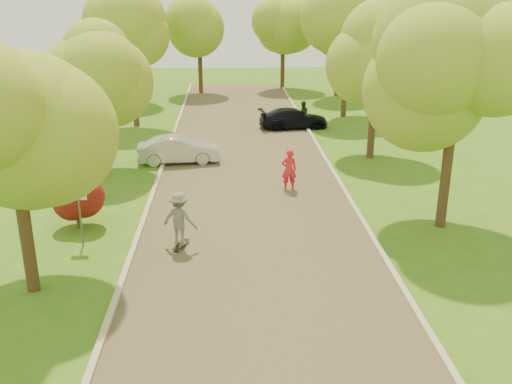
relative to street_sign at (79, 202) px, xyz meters
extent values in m
plane|color=#356F1A|center=(5.80, -4.00, -1.56)|extent=(100.00, 100.00, 0.00)
cube|color=#4C4438|center=(5.80, 4.00, -1.56)|extent=(8.00, 60.00, 0.01)
cube|color=#B2AD9E|center=(1.75, 4.00, -1.50)|extent=(0.18, 60.00, 0.12)
cube|color=#B2AD9E|center=(9.85, 4.00, -1.50)|extent=(0.18, 60.00, 0.12)
cylinder|color=#59595E|center=(0.00, 0.00, -0.56)|extent=(0.06, 0.06, 2.00)
cube|color=white|center=(0.00, 0.00, 0.34)|extent=(0.55, 0.04, 0.55)
cylinder|color=#382619|center=(-0.50, 1.50, -1.21)|extent=(0.12, 0.12, 0.70)
sphere|color=#590F0F|center=(-0.50, 1.50, -0.46)|extent=(1.70, 1.70, 1.70)
cylinder|color=#382619|center=(-0.70, -3.00, 0.24)|extent=(0.36, 0.36, 3.60)
sphere|color=olive|center=(-0.70, -3.00, 3.42)|extent=(4.60, 4.60, 4.60)
sphere|color=olive|center=(-0.01, -3.00, 4.11)|extent=(3.45, 3.45, 3.45)
cylinder|color=#382619|center=(-1.20, 8.00, 0.01)|extent=(0.36, 0.36, 3.15)
sphere|color=olive|center=(-1.20, 8.00, 2.85)|extent=(4.20, 4.20, 4.20)
sphere|color=olive|center=(-0.57, 8.00, 3.48)|extent=(3.15, 3.15, 3.15)
cylinder|color=#382619|center=(-0.80, 18.00, 0.35)|extent=(0.36, 0.36, 3.83)
sphere|color=olive|center=(-0.80, 18.00, 3.70)|extent=(4.80, 4.80, 4.80)
sphere|color=olive|center=(-0.08, 18.00, 4.42)|extent=(3.60, 3.60, 3.60)
cylinder|color=#382619|center=(12.60, 1.00, 0.35)|extent=(0.36, 0.36, 3.83)
sphere|color=olive|center=(12.60, 1.00, 3.76)|extent=(5.00, 5.00, 5.00)
sphere|color=olive|center=(13.35, 1.00, 4.51)|extent=(3.75, 3.75, 3.75)
cylinder|color=#382619|center=(12.20, 10.00, 0.12)|extent=(0.36, 0.36, 3.38)
sphere|color=olive|center=(12.20, 10.00, 3.13)|extent=(4.40, 4.40, 4.40)
sphere|color=olive|center=(12.86, 10.00, 3.79)|extent=(3.30, 3.30, 3.30)
cylinder|color=#382619|center=(12.80, 20.00, 0.46)|extent=(0.36, 0.36, 4.05)
sphere|color=olive|center=(12.80, 20.00, 4.05)|extent=(5.20, 5.20, 5.20)
sphere|color=olive|center=(13.58, 20.00, 4.83)|extent=(3.90, 3.90, 3.90)
cylinder|color=#382619|center=(-3.20, 26.00, 0.24)|extent=(0.36, 0.36, 3.60)
sphere|color=olive|center=(-3.20, 26.00, 3.54)|extent=(5.00, 5.00, 5.00)
sphere|color=olive|center=(-2.45, 26.00, 4.29)|extent=(3.75, 3.75, 3.75)
cylinder|color=#382619|center=(13.80, 28.00, 0.35)|extent=(0.36, 0.36, 3.83)
sphere|color=olive|center=(13.80, 28.00, 3.76)|extent=(5.00, 5.00, 5.00)
sphere|color=olive|center=(14.55, 28.00, 4.51)|extent=(3.75, 3.75, 3.75)
cylinder|color=#382619|center=(2.80, 30.00, 0.12)|extent=(0.36, 0.36, 3.38)
sphere|color=olive|center=(2.80, 30.00, 3.25)|extent=(4.80, 4.80, 4.80)
sphere|color=olive|center=(3.52, 30.00, 3.97)|extent=(3.60, 3.60, 3.60)
cylinder|color=#382619|center=(9.80, 32.00, 0.24)|extent=(0.36, 0.36, 3.60)
sphere|color=olive|center=(9.80, 32.00, 3.54)|extent=(5.00, 5.00, 5.00)
sphere|color=olive|center=(10.55, 32.00, 4.29)|extent=(3.75, 3.75, 3.75)
imported|color=#B8B7BD|center=(2.50, 9.58, -0.90)|extent=(4.11, 1.73, 1.32)
imported|color=black|center=(9.03, 16.74, -0.95)|extent=(4.42, 2.22, 1.23)
cube|color=black|center=(3.30, -0.36, -1.46)|extent=(0.55, 0.97, 0.02)
cylinder|color=#BFCC4C|center=(3.49, -0.07, -1.52)|extent=(0.05, 0.08, 0.07)
cylinder|color=#BFCC4C|center=(3.33, -0.02, -1.52)|extent=(0.05, 0.08, 0.07)
cylinder|color=#BFCC4C|center=(3.27, -0.70, -1.52)|extent=(0.05, 0.08, 0.07)
cylinder|color=#BFCC4C|center=(3.11, -0.64, -1.52)|extent=(0.05, 0.08, 0.07)
imported|color=slate|center=(3.30, -0.36, -0.53)|extent=(1.34, 1.03, 1.83)
imported|color=red|center=(7.51, 5.27, -0.67)|extent=(0.68, 0.46, 1.79)
imported|color=#2A301D|center=(9.60, 16.83, -0.73)|extent=(0.87, 0.71, 1.66)
camera|label=1|loc=(4.90, -17.76, 6.56)|focal=40.00mm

